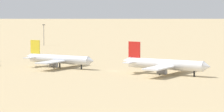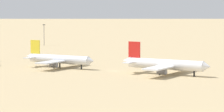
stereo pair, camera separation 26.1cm
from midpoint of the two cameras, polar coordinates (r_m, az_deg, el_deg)
ground at (r=273.01m, az=0.24°, el=-1.36°), size 4000.00×4000.00×0.00m
parked_jet_yellow_3 at (r=284.65m, az=-4.86°, el=-0.29°), size 37.45×31.66×12.36m
parked_jet_red_4 at (r=259.26m, az=4.87°, el=-0.76°), size 40.39×34.16×13.34m
light_pole_west at (r=425.00m, az=-6.22°, el=2.09°), size 1.80×0.50×14.30m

